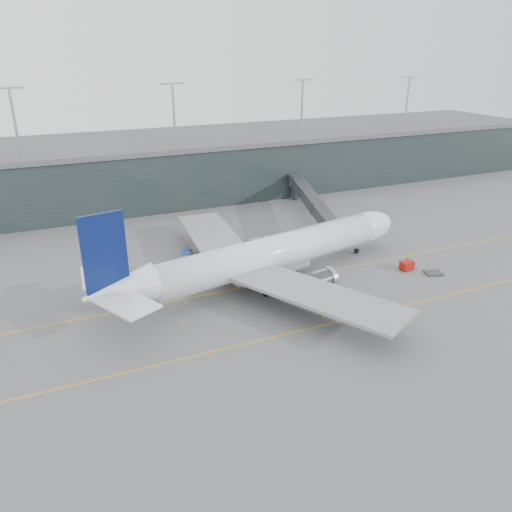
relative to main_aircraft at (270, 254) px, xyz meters
name	(u,v)px	position (x,y,z in m)	size (l,w,h in m)	color
ground	(227,279)	(-6.60, 3.18, -4.81)	(320.00, 320.00, 0.00)	#57575C
taxiline_a	(236,289)	(-6.60, -0.82, -4.80)	(160.00, 0.25, 0.02)	orange
taxiline_b	(278,336)	(-6.60, -16.82, -4.80)	(160.00, 0.25, 0.02)	orange
taxiline_lead_main	(216,238)	(-1.60, 23.18, -4.80)	(0.25, 60.00, 0.02)	orange
terminal	(149,168)	(-6.60, 61.18, 2.80)	(240.00, 36.00, 29.00)	#1E2828
main_aircraft	(270,254)	(0.00, 0.00, 0.00)	(60.87, 56.40, 17.16)	white
jet_bridge	(302,199)	(20.61, 26.57, 0.14)	(15.95, 44.07, 6.62)	#2C2C31
gse_cart	(407,265)	(24.42, -6.06, -3.90)	(2.53, 1.74, 1.64)	#A1120B
baggage_dolly	(433,273)	(27.66, -9.40, -4.64)	(2.91, 2.33, 0.29)	#323236
uld_a	(186,258)	(-11.04, 13.04, -3.78)	(2.62, 2.37, 1.97)	#35353A
uld_b	(187,253)	(-10.15, 15.14, -3.86)	(2.25, 1.93, 1.82)	#35353A
uld_c	(211,252)	(-5.73, 14.43, -3.95)	(1.89, 1.55, 1.65)	#35353A
cone_nose	(408,258)	(27.71, -2.36, -4.46)	(0.45, 0.45, 0.72)	#CB6F0B
cone_wing_stbd	(322,314)	(1.85, -14.50, -4.51)	(0.39, 0.39, 0.62)	#CC6B0B
cone_wing_port	(237,247)	(0.38, 15.97, -4.50)	(0.40, 0.40, 0.63)	orange
cone_tail	(181,319)	(-17.77, -7.34, -4.51)	(0.38, 0.38, 0.61)	orange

